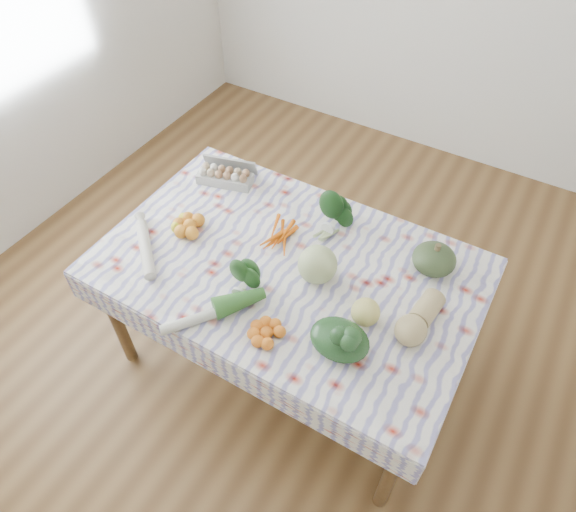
# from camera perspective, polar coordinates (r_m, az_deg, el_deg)

# --- Properties ---
(ground) EXTENTS (4.50, 4.50, 0.00)m
(ground) POSITION_cam_1_polar(r_m,az_deg,el_deg) (2.88, 0.00, -11.01)
(ground) COLOR brown
(ground) RESTS_ON ground
(dining_table) EXTENTS (1.60, 1.00, 0.75)m
(dining_table) POSITION_cam_1_polar(r_m,az_deg,el_deg) (2.33, 0.00, -2.34)
(dining_table) COLOR brown
(dining_table) RESTS_ON ground
(tablecloth) EXTENTS (1.66, 1.06, 0.01)m
(tablecloth) POSITION_cam_1_polar(r_m,az_deg,el_deg) (2.27, 0.00, -1.08)
(tablecloth) COLOR white
(tablecloth) RESTS_ON dining_table
(egg_carton) EXTENTS (0.30, 0.18, 0.08)m
(egg_carton) POSITION_cam_1_polar(r_m,az_deg,el_deg) (2.67, -7.03, 8.72)
(egg_carton) COLOR #B0B0AB
(egg_carton) RESTS_ON tablecloth
(carrot_bunch) EXTENTS (0.21, 0.19, 0.04)m
(carrot_bunch) POSITION_cam_1_polar(r_m,az_deg,el_deg) (2.37, -0.80, 2.29)
(carrot_bunch) COLOR orange
(carrot_bunch) RESTS_ON tablecloth
(kale_bunch) EXTENTS (0.18, 0.16, 0.15)m
(kale_bunch) POSITION_cam_1_polar(r_m,az_deg,el_deg) (2.38, 5.13, 4.38)
(kale_bunch) COLOR #143A14
(kale_bunch) RESTS_ON tablecloth
(kabocha_squash) EXTENTS (0.25, 0.25, 0.12)m
(kabocha_squash) POSITION_cam_1_polar(r_m,az_deg,el_deg) (2.30, 15.93, -0.32)
(kabocha_squash) COLOR #384B28
(kabocha_squash) RESTS_ON tablecloth
(cabbage) EXTENTS (0.20, 0.20, 0.17)m
(cabbage) POSITION_cam_1_polar(r_m,az_deg,el_deg) (2.16, 3.29, -0.95)
(cabbage) COLOR #AEBF7B
(cabbage) RESTS_ON tablecloth
(butternut_squash) EXTENTS (0.16, 0.28, 0.12)m
(butternut_squash) POSITION_cam_1_polar(r_m,az_deg,el_deg) (2.08, 14.45, -6.58)
(butternut_squash) COLOR tan
(butternut_squash) RESTS_ON tablecloth
(orange_cluster) EXTENTS (0.26, 0.26, 0.07)m
(orange_cluster) POSITION_cam_1_polar(r_m,az_deg,el_deg) (2.43, -10.86, 3.35)
(orange_cluster) COLOR orange
(orange_cluster) RESTS_ON tablecloth
(broccoli) EXTENTS (0.16, 0.16, 0.10)m
(broccoli) POSITION_cam_1_polar(r_m,az_deg,el_deg) (2.15, -5.17, -2.94)
(broccoli) COLOR #23511F
(broccoli) RESTS_ON tablecloth
(mandarin_cluster) EXTENTS (0.20, 0.20, 0.05)m
(mandarin_cluster) POSITION_cam_1_polar(r_m,az_deg,el_deg) (2.02, -2.41, -8.45)
(mandarin_cluster) COLOR orange
(mandarin_cluster) RESTS_ON tablecloth
(grapefruit) EXTENTS (0.15, 0.15, 0.12)m
(grapefruit) POSITION_cam_1_polar(r_m,az_deg,el_deg) (2.06, 8.61, -6.18)
(grapefruit) COLOR #DED168
(grapefruit) RESTS_ON tablecloth
(spinach_bag) EXTENTS (0.29, 0.26, 0.10)m
(spinach_bag) POSITION_cam_1_polar(r_m,az_deg,el_deg) (1.98, 5.76, -9.21)
(spinach_bag) COLOR #173317
(spinach_bag) RESTS_ON tablecloth
(daikon) EXTENTS (0.30, 0.28, 0.05)m
(daikon) POSITION_cam_1_polar(r_m,az_deg,el_deg) (2.38, -15.54, 0.78)
(daikon) COLOR beige
(daikon) RESTS_ON tablecloth
(leek) EXTENTS (0.29, 0.37, 0.05)m
(leek) POSITION_cam_1_polar(r_m,az_deg,el_deg) (2.10, -8.40, -6.33)
(leek) COLOR beige
(leek) RESTS_ON tablecloth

